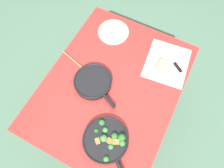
% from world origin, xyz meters
% --- Properties ---
extents(ground_plane, '(14.00, 14.00, 0.00)m').
position_xyz_m(ground_plane, '(0.00, 0.00, 0.00)').
color(ground_plane, '#51755B').
extents(dining_table_red, '(1.20, 0.93, 0.75)m').
position_xyz_m(dining_table_red, '(0.00, 0.00, 0.67)').
color(dining_table_red, '#B72D28').
rests_on(dining_table_red, ground_plane).
extents(skillet_broccoli, '(0.31, 0.38, 0.08)m').
position_xyz_m(skillet_broccoli, '(0.36, 0.15, 0.78)').
color(skillet_broccoli, black).
rests_on(skillet_broccoli, dining_table_red).
extents(skillet_eggs, '(0.27, 0.37, 0.05)m').
position_xyz_m(skillet_eggs, '(0.05, -0.13, 0.78)').
color(skillet_eggs, black).
rests_on(skillet_eggs, dining_table_red).
extents(wooden_spoon, '(0.12, 0.35, 0.02)m').
position_xyz_m(wooden_spoon, '(-0.02, -0.25, 0.76)').
color(wooden_spoon, '#996B42').
rests_on(wooden_spoon, dining_table_red).
extents(parchment_sheet, '(0.39, 0.35, 0.00)m').
position_xyz_m(parchment_sheet, '(-0.35, 0.29, 0.75)').
color(parchment_sheet, beige).
rests_on(parchment_sheet, dining_table_red).
extents(grater_knife, '(0.15, 0.20, 0.02)m').
position_xyz_m(grater_knife, '(-0.37, 0.34, 0.76)').
color(grater_knife, silver).
rests_on(grater_knife, dining_table_red).
extents(cheese_block, '(0.10, 0.08, 0.04)m').
position_xyz_m(cheese_block, '(-0.30, 0.26, 0.77)').
color(cheese_block, '#EFD67A').
rests_on(cheese_block, dining_table_red).
extents(dinner_plate_stack, '(0.25, 0.25, 0.03)m').
position_xyz_m(dinner_plate_stack, '(-0.42, -0.21, 0.77)').
color(dinner_plate_stack, white).
rests_on(dinner_plate_stack, dining_table_red).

